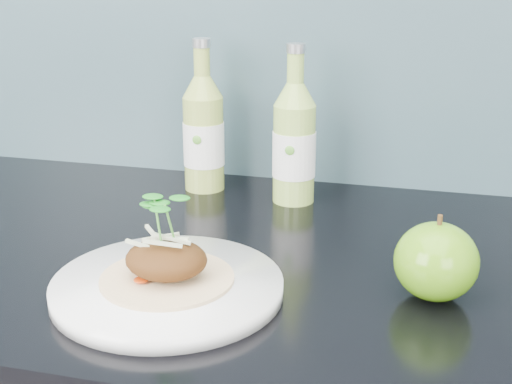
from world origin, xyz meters
TOP-DOWN VIEW (x-y plane):
  - dinner_plate at (-0.07, 1.56)m, footprint 0.30×0.30m
  - pork_taco at (-0.07, 1.56)m, footprint 0.14×0.14m
  - green_apple at (0.20, 1.63)m, footprint 0.09×0.09m
  - cider_bottle_left at (-0.14, 1.90)m, footprint 0.08×0.08m
  - cider_bottle_right at (-0.00, 1.88)m, footprint 0.08×0.08m

SIDE VIEW (x-z plane):
  - dinner_plate at x=-0.07m, z-range 0.90..0.92m
  - green_apple at x=0.20m, z-range 0.90..0.99m
  - pork_taco at x=-0.07m, z-range 0.90..0.99m
  - cider_bottle_left at x=-0.14m, z-range 0.87..1.10m
  - cider_bottle_right at x=0.00m, z-range 0.87..1.10m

